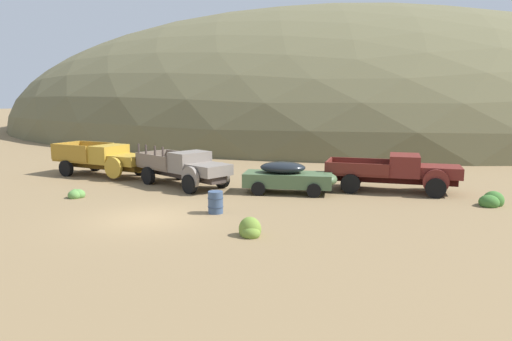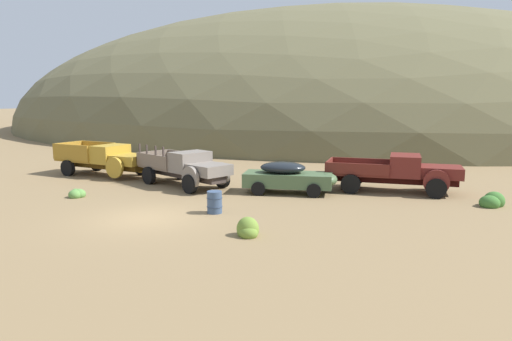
{
  "view_description": "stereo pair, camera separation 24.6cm",
  "coord_description": "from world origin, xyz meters",
  "px_view_note": "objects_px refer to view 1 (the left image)",
  "views": [
    {
      "loc": [
        11.65,
        -14.68,
        4.8
      ],
      "look_at": [
        1.89,
        6.12,
        1.17
      ],
      "focal_mm": 33.23,
      "sensor_mm": 36.0,
      "label": 1
    },
    {
      "loc": [
        11.87,
        -14.57,
        4.8
      ],
      "look_at": [
        1.89,
        6.12,
        1.17
      ],
      "focal_mm": 33.23,
      "sensor_mm": 36.0,
      "label": 2
    }
  ],
  "objects_px": {
    "truck_mustard": "(107,159)",
    "truck_primer_gray": "(189,168)",
    "truck_oxblood": "(402,172)",
    "oil_drum_spare": "(216,202)",
    "car_weathered_green": "(290,177)"
  },
  "relations": [
    {
      "from": "truck_mustard",
      "to": "truck_primer_gray",
      "type": "relative_size",
      "value": 0.99
    },
    {
      "from": "truck_oxblood",
      "to": "oil_drum_spare",
      "type": "bearing_deg",
      "value": -137.73
    },
    {
      "from": "truck_primer_gray",
      "to": "truck_oxblood",
      "type": "bearing_deg",
      "value": 37.45
    },
    {
      "from": "truck_mustard",
      "to": "oil_drum_spare",
      "type": "distance_m",
      "value": 11.67
    },
    {
      "from": "truck_mustard",
      "to": "oil_drum_spare",
      "type": "xyz_separation_m",
      "value": [
        10.45,
        -5.16,
        -0.57
      ]
    },
    {
      "from": "car_weathered_green",
      "to": "oil_drum_spare",
      "type": "xyz_separation_m",
      "value": [
        -1.33,
        -5.14,
        -0.35
      ]
    },
    {
      "from": "truck_primer_gray",
      "to": "oil_drum_spare",
      "type": "relative_size",
      "value": 6.84
    },
    {
      "from": "oil_drum_spare",
      "to": "truck_oxblood",
      "type": "bearing_deg",
      "value": 51.13
    },
    {
      "from": "car_weathered_green",
      "to": "oil_drum_spare",
      "type": "bearing_deg",
      "value": -119.59
    },
    {
      "from": "truck_oxblood",
      "to": "oil_drum_spare",
      "type": "relative_size",
      "value": 7.34
    },
    {
      "from": "oil_drum_spare",
      "to": "car_weathered_green",
      "type": "bearing_deg",
      "value": 75.52
    },
    {
      "from": "truck_mustard",
      "to": "truck_oxblood",
      "type": "height_order",
      "value": "truck_mustard"
    },
    {
      "from": "car_weathered_green",
      "to": "truck_oxblood",
      "type": "bearing_deg",
      "value": 13.27
    },
    {
      "from": "truck_primer_gray",
      "to": "oil_drum_spare",
      "type": "bearing_deg",
      "value": -27.43
    },
    {
      "from": "car_weathered_green",
      "to": "truck_oxblood",
      "type": "distance_m",
      "value": 5.66
    }
  ]
}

